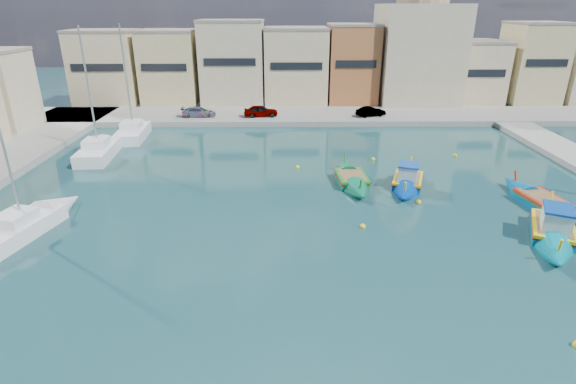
# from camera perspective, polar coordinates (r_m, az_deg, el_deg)

# --- Properties ---
(ground) EXTENTS (160.00, 160.00, 0.00)m
(ground) POSITION_cam_1_polar(r_m,az_deg,el_deg) (24.98, 16.74, -8.23)
(ground) COLOR #164043
(ground) RESTS_ON ground
(north_quay) EXTENTS (80.00, 8.00, 0.60)m
(north_quay) POSITION_cam_1_polar(r_m,az_deg,el_deg) (54.29, 7.32, 9.55)
(north_quay) COLOR gray
(north_quay) RESTS_ON ground
(north_townhouses) EXTENTS (83.20, 7.87, 10.19)m
(north_townhouses) POSITION_cam_1_polar(r_m,az_deg,el_deg) (61.84, 13.00, 15.19)
(north_townhouses) COLOR #C6B589
(north_townhouses) RESTS_ON ground
(church_block) EXTENTS (10.00, 10.00, 19.10)m
(church_block) POSITION_cam_1_polar(r_m,az_deg,el_deg) (62.97, 16.25, 18.14)
(church_block) COLOR #BFB08F
(church_block) RESTS_ON ground
(parked_cars) EXTENTS (23.47, 2.21, 1.31)m
(parked_cars) POSITION_cam_1_polar(r_m,az_deg,el_deg) (52.18, -3.04, 10.19)
(parked_cars) COLOR #4C1919
(parked_cars) RESTS_ON north_quay
(luzzu_turquoise_cabin) EXTENTS (6.09, 9.59, 3.10)m
(luzzu_turquoise_cabin) POSITION_cam_1_polar(r_m,az_deg,el_deg) (30.23, 30.56, -4.20)
(luzzu_turquoise_cabin) COLOR #00849B
(luzzu_turquoise_cabin) RESTS_ON ground
(luzzu_blue_cabin) EXTENTS (4.37, 8.12, 2.81)m
(luzzu_blue_cabin) POSITION_cam_1_polar(r_m,az_deg,el_deg) (34.41, 14.94, 1.30)
(luzzu_blue_cabin) COLOR #003CA9
(luzzu_blue_cabin) RESTS_ON ground
(luzzu_cyan_mid) EXTENTS (3.35, 8.73, 2.52)m
(luzzu_cyan_mid) POSITION_cam_1_polar(r_m,az_deg,el_deg) (34.29, 29.57, -1.22)
(luzzu_cyan_mid) COLOR #005FA0
(luzzu_cyan_mid) RESTS_ON ground
(luzzu_green) EXTENTS (2.50, 8.06, 2.51)m
(luzzu_green) POSITION_cam_1_polar(r_m,az_deg,el_deg) (34.06, 8.08, 1.51)
(luzzu_green) COLOR #0A724C
(luzzu_green) RESTS_ON ground
(yacht_north) EXTENTS (3.18, 8.94, 11.70)m
(yacht_north) POSITION_cam_1_polar(r_m,az_deg,el_deg) (49.82, -18.64, 7.56)
(yacht_north) COLOR white
(yacht_north) RESTS_ON ground
(yacht_midnorth) EXTENTS (3.18, 8.53, 11.85)m
(yacht_midnorth) POSITION_cam_1_polar(r_m,az_deg,el_deg) (44.32, -22.35, 5.28)
(yacht_midnorth) COLOR white
(yacht_midnorth) RESTS_ON ground
(yacht_mid) EXTENTS (4.00, 8.47, 10.33)m
(yacht_mid) POSITION_cam_1_polar(r_m,az_deg,el_deg) (31.42, -28.92, -2.84)
(yacht_mid) COLOR white
(yacht_mid) RESTS_ON ground
(mooring_buoys) EXTENTS (22.58, 24.38, 0.36)m
(mooring_buoys) POSITION_cam_1_polar(r_m,az_deg,el_deg) (32.22, 18.32, -1.08)
(mooring_buoys) COLOR yellow
(mooring_buoys) RESTS_ON ground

